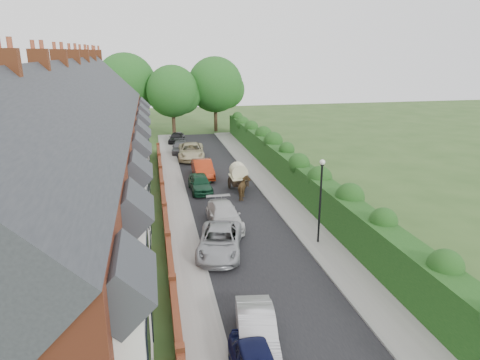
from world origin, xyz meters
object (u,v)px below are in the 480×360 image
object	(u,v)px
car_silver_b	(220,241)
horse_cart	(239,175)
horse	(244,188)
car_silver_a	(257,331)
car_grey	(180,147)
lamppost	(321,191)
car_white	(224,216)
car_black	(176,138)
car_beige	(191,151)
car_green	(200,183)
car_red	(203,169)

from	to	relation	value
car_silver_b	horse_cart	world-z (taller)	horse_cart
horse	car_silver_a	bearing A→B (deg)	94.83
car_grey	horse	distance (m)	17.03
lamppost	car_white	distance (m)	6.81
car_black	car_beige	bearing A→B (deg)	-68.36
car_beige	car_silver_b	bearing A→B (deg)	-86.95
car_white	horse	size ratio (longest dim) A/B	2.45
car_silver_b	car_grey	distance (m)	25.40
car_silver_b	horse	distance (m)	9.38
car_green	car_beige	distance (m)	11.20
horse_cart	car_silver_b	bearing A→B (deg)	-106.84
car_silver_a	car_black	world-z (taller)	car_silver_a
car_silver_a	car_black	size ratio (longest dim) A/B	1.08
lamppost	car_silver_a	distance (m)	10.36
car_silver_a	car_green	size ratio (longest dim) A/B	1.00
lamppost	car_silver_b	size ratio (longest dim) A/B	1.01
car_red	car_black	xyz separation A→B (m)	(-1.40, 15.66, -0.12)
car_grey	car_black	world-z (taller)	car_black
car_white	horse_cart	xyz separation A→B (m)	(2.41, 7.10, 0.60)
car_green	car_grey	world-z (taller)	car_green
car_silver_a	horse_cart	xyz separation A→B (m)	(3.18, 19.13, 0.62)
car_green	car_grey	bearing A→B (deg)	90.70
horse	car_silver_b	bearing A→B (deg)	84.80
car_grey	lamppost	bearing A→B (deg)	-70.61
car_silver_a	car_silver_b	size ratio (longest dim) A/B	0.81
car_grey	car_silver_a	bearing A→B (deg)	-83.66
horse	car_black	bearing A→B (deg)	-64.84
lamppost	horse	size ratio (longest dim) A/B	2.60
car_grey	car_black	bearing A→B (deg)	96.14
car_silver_b	car_beige	distance (m)	22.42
car_red	car_black	world-z (taller)	car_red
horse	horse_cart	distance (m)	2.20
car_silver_b	car_red	bearing A→B (deg)	100.01
car_white	car_red	world-z (taller)	car_red
car_silver_a	horse	size ratio (longest dim) A/B	2.09
lamppost	car_black	size ratio (longest dim) A/B	1.34
car_green	car_black	bearing A→B (deg)	90.21
car_grey	car_black	size ratio (longest dim) A/B	1.14
car_silver_a	car_grey	size ratio (longest dim) A/B	0.94
car_red	horse	bearing A→B (deg)	-70.54
car_silver_a	car_beige	xyz separation A→B (m)	(0.39, 30.62, 0.12)
car_white	car_red	xyz separation A→B (m)	(-0.00, 11.51, 0.07)
horse_cart	horse	bearing A→B (deg)	-90.00
lamppost	horse	xyz separation A→B (m)	(-2.59, 8.78, -2.46)
car_red	lamppost	bearing A→B (deg)	-72.66
car_beige	car_white	bearing A→B (deg)	-84.45
lamppost	car_silver_b	distance (m)	6.44
car_green	car_red	xyz separation A→B (m)	(0.71, 4.11, 0.07)
car_silver_a	car_beige	world-z (taller)	car_beige
horse_cart	car_red	bearing A→B (deg)	118.66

